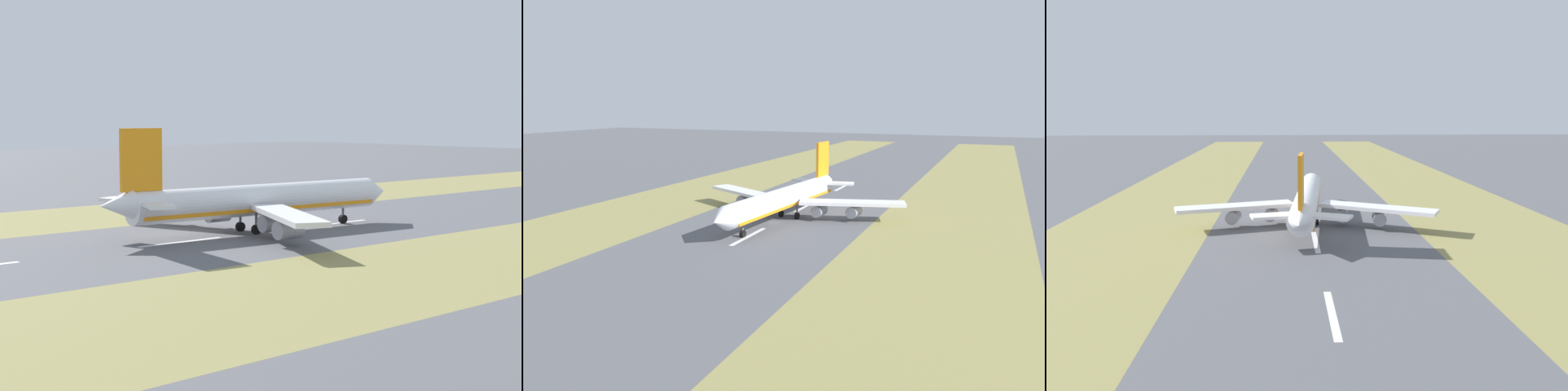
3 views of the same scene
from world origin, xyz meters
The scene contains 7 objects.
ground_plane centered at (0.00, 0.00, 0.00)m, with size 800.00×800.00×0.00m, color #56565B.
grass_median_west centered at (-45.00, 0.00, 0.00)m, with size 40.00×600.00×0.01m, color olive.
grass_median_east centered at (45.00, 0.00, 0.00)m, with size 40.00×600.00×0.01m, color olive.
centreline_dash_near centered at (0.00, -64.50, 0.01)m, with size 1.20×18.00×0.01m, color silver.
centreline_dash_mid centered at (0.00, -24.50, 0.01)m, with size 1.20×18.00×0.01m, color silver.
centreline_dash_far centered at (0.00, 15.50, 0.01)m, with size 1.20×18.00×0.01m, color silver.
airplane_main_jet centered at (-1.20, -6.40, 6.02)m, with size 63.86×67.22×20.20m.
Camera 2 is at (-55.98, 123.96, 32.86)m, focal length 35.00 mm.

